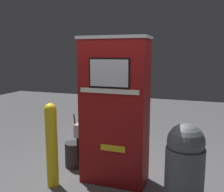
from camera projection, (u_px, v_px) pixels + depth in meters
The scene contains 5 objects.
ground_plane at pixel (109, 187), 3.47m from camera, with size 14.00×14.00×0.00m, color #4C4C4F.
gas_pump at pixel (114, 111), 3.50m from camera, with size 0.98×0.45×1.97m.
safety_bollard at pixel (52, 143), 3.43m from camera, with size 0.16×0.16×1.13m.
trash_bin at pixel (185, 166), 2.96m from camera, with size 0.44×0.44×0.99m.
squeegee_bucket at pixel (74, 154), 4.09m from camera, with size 0.28×0.28×0.86m.
Camera 1 is at (1.11, -3.03, 1.76)m, focal length 42.00 mm.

